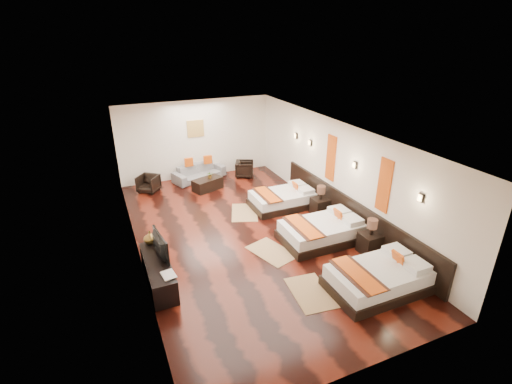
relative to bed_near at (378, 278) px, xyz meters
name	(u,v)px	position (x,y,z in m)	size (l,w,h in m)	color
floor	(246,235)	(-1.70, 3.20, -0.27)	(5.50, 9.50, 0.01)	black
ceiling	(245,132)	(-1.70, 3.20, 2.53)	(5.50, 9.50, 0.01)	white
back_wall	(196,139)	(-1.70, 7.95, 1.13)	(5.50, 0.01, 2.80)	silver
left_wall	(133,205)	(-4.45, 3.20, 1.13)	(0.01, 9.50, 2.80)	silver
right_wall	(337,171)	(1.05, 3.20, 1.13)	(0.01, 9.50, 2.80)	silver
headboard_panel	(349,214)	(1.01, 2.40, 0.18)	(0.08, 6.60, 0.90)	black
bed_near	(378,278)	(0.00, 0.00, 0.00)	(2.06, 1.29, 0.79)	black
bed_mid	(322,231)	(0.00, 2.16, 0.00)	(2.07, 1.30, 0.79)	black
bed_far	(283,199)	(0.00, 4.36, -0.02)	(1.92, 1.21, 0.73)	black
nightstand_a	(370,241)	(0.75, 1.20, 0.05)	(0.46, 0.46, 0.91)	black
nightstand_b	(320,205)	(0.75, 3.44, 0.05)	(0.46, 0.46, 0.91)	black
jute_mat_near	(311,293)	(-1.36, 0.44, -0.26)	(0.75, 1.20, 0.01)	#A17D51
jute_mat_mid	(272,252)	(-1.43, 2.16, -0.26)	(0.75, 1.20, 0.01)	#A17D51
jute_mat_far	(244,212)	(-1.25, 4.43, -0.26)	(0.75, 1.20, 0.01)	#A17D51
tv_console	(158,272)	(-4.20, 2.04, 0.01)	(0.50, 1.80, 0.55)	black
tv	(157,246)	(-4.15, 2.21, 0.55)	(0.93, 0.12, 0.54)	black
book	(162,277)	(-4.20, 1.43, 0.30)	(0.25, 0.34, 0.03)	black
figurine	(150,237)	(-4.20, 2.84, 0.43)	(0.29, 0.29, 0.31)	brown
sofa	(199,172)	(-1.75, 7.60, 0.01)	(1.90, 0.74, 0.56)	slate
armchair_left	(148,184)	(-3.62, 7.18, 0.02)	(0.62, 0.64, 0.58)	black
armchair_right	(245,169)	(-0.13, 7.21, 0.02)	(0.63, 0.65, 0.59)	black
coffee_table	(208,184)	(-1.75, 6.55, -0.07)	(1.00, 0.50, 0.40)	black
table_plant	(210,175)	(-1.65, 6.56, 0.25)	(0.21, 0.19, 0.24)	#2B5F1F
orange_panel_a	(384,186)	(1.03, 1.30, 1.43)	(0.04, 0.40, 1.30)	#D86014
orange_panel_b	(331,158)	(1.03, 3.50, 1.43)	(0.04, 0.40, 1.30)	#D86014
sconce_near	(421,198)	(1.01, 0.20, 1.58)	(0.07, 0.12, 0.18)	black
sconce_mid	(355,165)	(1.01, 2.40, 1.58)	(0.07, 0.12, 0.18)	black
sconce_far	(310,143)	(1.01, 4.60, 1.58)	(0.07, 0.12, 0.18)	black
sconce_lounge	(296,136)	(1.01, 5.50, 1.58)	(0.07, 0.12, 0.18)	black
gold_artwork	(195,129)	(-1.70, 7.93, 1.53)	(0.60, 0.04, 0.60)	#AD873F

